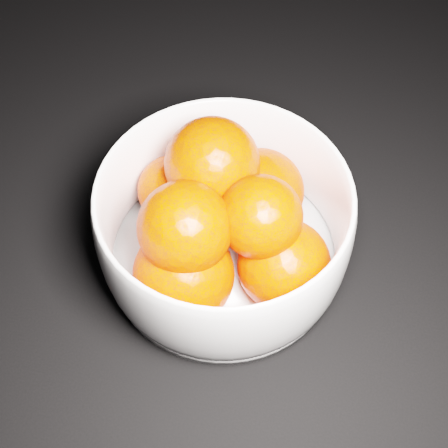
# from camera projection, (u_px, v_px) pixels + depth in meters

# --- Properties ---
(ground) EXTENTS (3.00, 3.00, 0.00)m
(ground) POSITION_uv_depth(u_px,v_px,m) (316.00, 97.00, 0.76)
(ground) COLOR black
(ground) RESTS_ON ground
(bowl) EXTENTS (0.24, 0.24, 0.12)m
(bowl) POSITION_uv_depth(u_px,v_px,m) (224.00, 228.00, 0.58)
(bowl) COLOR white
(bowl) RESTS_ON ground
(orange_pile) EXTENTS (0.20, 0.19, 0.14)m
(orange_pile) POSITION_uv_depth(u_px,v_px,m) (224.00, 221.00, 0.57)
(orange_pile) COLOR #F02C00
(orange_pile) RESTS_ON bowl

